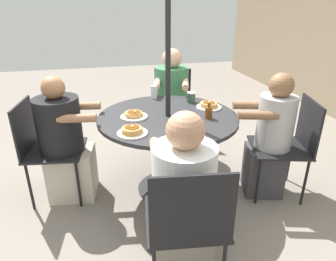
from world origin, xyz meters
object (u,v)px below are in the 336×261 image
(patio_chair_north, at_px, (44,144))
(patio_chair_east, at_px, (188,220))
(coffee_cup, at_px, (191,97))
(diner_north, at_px, (66,145))
(pancake_plate_a, at_px, (132,131))
(diner_south, at_px, (270,141))
(syrup_bottle, at_px, (209,112))
(diner_east, at_px, (183,203))
(patio_table, at_px, (168,130))
(pancake_plate_c, at_px, (134,115))
(pancake_plate_b, at_px, (209,106))
(patio_chair_south, at_px, (290,141))
(patio_chair_west, at_px, (172,102))
(drinking_glass_a, at_px, (154,92))
(diner_west, at_px, (172,105))

(patio_chair_north, bearing_deg, patio_chair_east, 45.22)
(patio_chair_north, xyz_separation_m, coffee_cup, (-0.17, 1.40, 0.28))
(diner_north, distance_m, pancake_plate_a, 0.76)
(pancake_plate_a, bearing_deg, diner_south, 92.97)
(diner_south, height_order, syrup_bottle, diner_south)
(patio_chair_east, bearing_deg, patio_chair_north, 134.78)
(diner_south, xyz_separation_m, coffee_cup, (-0.57, -0.57, 0.27))
(patio_chair_north, bearing_deg, diner_east, 50.41)
(patio_table, height_order, patio_chair_east, patio_chair_east)
(diner_north, xyz_separation_m, coffee_cup, (-0.19, 1.22, 0.30))
(diner_north, xyz_separation_m, diner_south, (0.38, 1.79, 0.02))
(pancake_plate_c, bearing_deg, patio_table, 83.52)
(pancake_plate_b, bearing_deg, patio_chair_south, 56.53)
(diner_north, distance_m, diner_east, 1.30)
(diner_east, relative_size, pancake_plate_b, 4.85)
(pancake_plate_a, bearing_deg, coffee_cup, 133.63)
(diner_south, distance_m, coffee_cup, 0.85)
(patio_chair_west, height_order, drinking_glass_a, patio_chair_west)
(patio_chair_north, relative_size, pancake_plate_c, 3.90)
(patio_chair_north, height_order, diner_south, diner_south)
(patio_table, xyz_separation_m, patio_chair_north, (-0.15, -1.09, -0.09))
(patio_table, relative_size, syrup_bottle, 8.83)
(patio_chair_east, relative_size, drinking_glass_a, 6.97)
(diner_south, distance_m, pancake_plate_a, 1.26)
(patio_chair_north, bearing_deg, diner_west, 126.40)
(patio_chair_north, distance_m, syrup_bottle, 1.47)
(patio_chair_east, bearing_deg, diner_west, 86.08)
(diner_south, bearing_deg, diner_north, 93.97)
(patio_chair_north, relative_size, patio_chair_west, 1.00)
(patio_table, xyz_separation_m, patio_chair_east, (1.09, -0.14, -0.09))
(patio_table, height_order, coffee_cup, coffee_cup)
(drinking_glass_a, bearing_deg, coffee_cup, 56.06)
(pancake_plate_c, bearing_deg, diner_north, -98.73)
(patio_chair_south, height_order, patio_chair_west, same)
(patio_chair_south, relative_size, coffee_cup, 8.88)
(patio_chair_south, distance_m, coffee_cup, 1.01)
(diner_south, bearing_deg, patio_chair_east, 145.12)
(diner_south, bearing_deg, coffee_cup, 60.68)
(pancake_plate_b, relative_size, drinking_glass_a, 1.79)
(patio_chair_east, height_order, patio_chair_west, same)
(syrup_bottle, bearing_deg, patio_table, -112.64)
(diner_west, bearing_deg, patio_chair_west, -90.00)
(diner_south, bearing_deg, diner_east, 139.07)
(diner_north, distance_m, pancake_plate_b, 1.36)
(patio_chair_east, xyz_separation_m, pancake_plate_c, (-1.12, -0.15, 0.24))
(diner_east, distance_m, pancake_plate_c, 0.99)
(diner_north, xyz_separation_m, diner_west, (-0.75, 1.16, 0.04))
(diner_north, relative_size, patio_chair_east, 1.24)
(patio_table, height_order, diner_east, diner_east)
(diner_north, bearing_deg, diner_east, 45.22)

